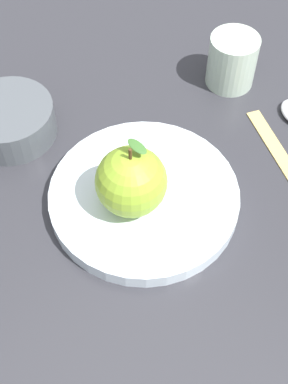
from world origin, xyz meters
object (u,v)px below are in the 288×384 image
(apple, at_px, (131,182))
(cup, at_px, (232,59))
(dinner_plate, at_px, (144,196))
(side_bowl, at_px, (9,118))

(apple, xyz_separation_m, cup, (0.25, 0.06, -0.02))
(dinner_plate, distance_m, side_bowl, 0.20)
(apple, xyz_separation_m, side_bowl, (-0.02, 0.20, -0.03))
(dinner_plate, distance_m, cup, 0.24)
(dinner_plate, relative_size, cup, 3.04)
(dinner_plate, bearing_deg, apple, 179.69)
(side_bowl, height_order, cup, cup)
(dinner_plate, bearing_deg, cup, 13.84)
(dinner_plate, distance_m, apple, 0.05)
(dinner_plate, relative_size, side_bowl, 1.92)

